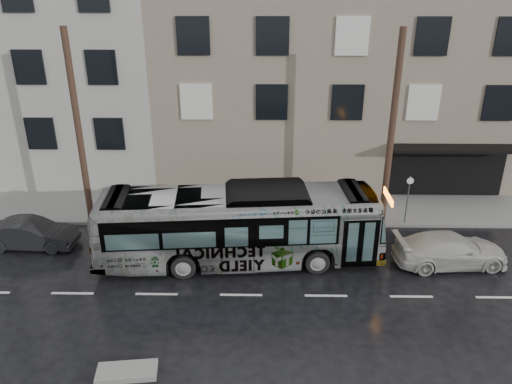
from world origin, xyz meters
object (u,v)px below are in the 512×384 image
at_px(utility_pole_front, 392,132).
at_px(bus, 239,226).
at_px(dark_sedan, 31,234).
at_px(sign_post, 407,200).
at_px(white_sedan, 450,250).
at_px(utility_pole_rear, 79,131).

distance_m(utility_pole_front, bus, 8.03).
xyz_separation_m(utility_pole_front, dark_sedan, (-15.88, -2.32, -4.00)).
bearing_deg(sign_post, utility_pole_front, 180.00).
xyz_separation_m(white_sedan, dark_sedan, (-17.93, 1.13, -0.03)).
bearing_deg(utility_pole_front, bus, -153.80).
xyz_separation_m(utility_pole_rear, white_sedan, (16.04, -3.45, -3.98)).
bearing_deg(utility_pole_front, utility_pole_rear, 180.00).
height_order(utility_pole_rear, white_sedan, utility_pole_rear).
bearing_deg(utility_pole_front, dark_sedan, -171.69).
height_order(utility_pole_front, bus, utility_pole_front).
bearing_deg(sign_post, utility_pole_rear, 180.00).
bearing_deg(bus, white_sedan, -95.96).
relative_size(bus, dark_sedan, 2.97).
height_order(utility_pole_rear, bus, utility_pole_rear).
distance_m(utility_pole_rear, bus, 8.58).
relative_size(utility_pole_rear, sign_post, 3.75).
relative_size(utility_pole_front, utility_pole_rear, 1.00).
bearing_deg(utility_pole_rear, bus, -24.16).
relative_size(utility_pole_front, sign_post, 3.75).
xyz_separation_m(bus, white_sedan, (8.72, -0.16, -0.95)).
relative_size(sign_post, white_sedan, 0.52).
bearing_deg(white_sedan, sign_post, 10.40).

